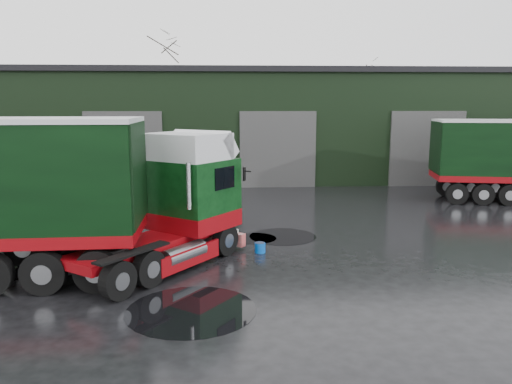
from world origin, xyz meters
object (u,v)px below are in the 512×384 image
wash_bucket (260,248)px  tree_back_b (354,112)px  tree_back_a (163,99)px  warehouse (269,123)px  hero_tractor (150,203)px

wash_bucket → tree_back_b: tree_back_b is taller
tree_back_b → tree_back_a: bearing=180.0°
warehouse → hero_tractor: (-4.63, -19.18, -1.36)m
hero_tractor → warehouse: bearing=112.6°
warehouse → tree_back_a: size_ratio=3.41×
tree_back_a → tree_back_b: tree_back_a is taller
tree_back_a → tree_back_b: (16.00, 0.00, -1.00)m
wash_bucket → tree_back_b: (9.66, 27.90, 3.60)m
hero_tractor → tree_back_a: 29.52m
wash_bucket → tree_back_b: size_ratio=0.04×
warehouse → hero_tractor: 19.77m
hero_tractor → wash_bucket: (2.97, 1.28, -1.65)m
warehouse → hero_tractor: size_ratio=5.61×
warehouse → tree_back_a: (-8.00, 10.00, 1.59)m
tree_back_a → tree_back_b: size_ratio=1.27×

